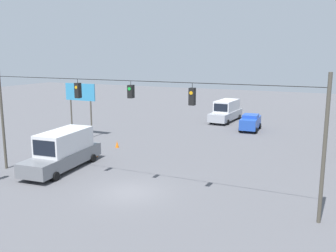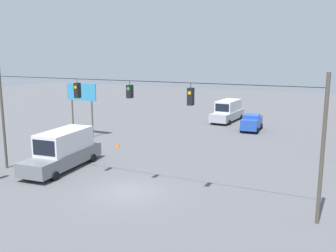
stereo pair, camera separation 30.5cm
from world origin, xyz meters
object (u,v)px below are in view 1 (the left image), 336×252
box_truck_silver_withflow_deep (226,111)px  traffic_cone_second (96,153)px  traffic_cone_nearest (68,165)px  overhead_signal_span (131,117)px  roadside_billboard (80,97)px  sedan_blue_oncoming_deep (250,122)px  traffic_cone_third (117,144)px  work_zone_sign (41,148)px  box_truck_grey_parked_shoulder (63,150)px

box_truck_silver_withflow_deep → traffic_cone_second: (5.25, 21.22, -1.03)m
box_truck_silver_withflow_deep → traffic_cone_nearest: bearing=78.4°
overhead_signal_span → roadside_billboard: overhead_signal_span is taller
sedan_blue_oncoming_deep → traffic_cone_third: (9.49, 13.15, -0.65)m
roadside_billboard → work_zone_sign: bearing=115.0°
overhead_signal_span → traffic_cone_third: 12.23m
traffic_cone_nearest → box_truck_grey_parked_shoulder: bearing=4.6°
box_truck_grey_parked_shoulder → traffic_cone_second: bearing=-93.1°
box_truck_silver_withflow_deep → work_zone_sign: work_zone_sign is taller
box_truck_silver_withflow_deep → work_zone_sign: size_ratio=2.51×
sedan_blue_oncoming_deep → traffic_cone_nearest: bearing=65.3°
traffic_cone_second → roadside_billboard: 9.45m
overhead_signal_span → roadside_billboard: (13.02, -11.74, -0.65)m
box_truck_grey_parked_shoulder → sedan_blue_oncoming_deep: 22.53m
box_truck_silver_withflow_deep → traffic_cone_nearest: (5.14, 25.00, -1.03)m
traffic_cone_second → box_truck_grey_parked_shoulder: bearing=86.9°
sedan_blue_oncoming_deep → roadside_billboard: 19.04m
box_truck_silver_withflow_deep → traffic_cone_nearest: size_ratio=11.38×
traffic_cone_nearest → work_zone_sign: 2.59m
overhead_signal_span → traffic_cone_third: size_ratio=35.69×
traffic_cone_third → roadside_billboard: roadside_billboard is taller
box_truck_grey_parked_shoulder → traffic_cone_nearest: 1.16m
traffic_cone_nearest → roadside_billboard: size_ratio=0.11×
traffic_cone_second → box_truck_silver_withflow_deep: bearing=-103.9°
sedan_blue_oncoming_deep → box_truck_silver_withflow_deep: (4.21, -4.68, 0.38)m
overhead_signal_span → box_truck_silver_withflow_deep: 27.14m
box_truck_silver_withflow_deep → traffic_cone_second: bearing=76.1°
box_truck_grey_parked_shoulder → traffic_cone_third: (-0.18, -7.20, -1.12)m
traffic_cone_second → work_zone_sign: (0.69, 5.59, 1.67)m
traffic_cone_third → overhead_signal_span: bearing=127.4°
traffic_cone_second → work_zone_sign: 5.88m
box_truck_silver_withflow_deep → roadside_billboard: roadside_billboard is taller
traffic_cone_nearest → traffic_cone_third: same height
traffic_cone_second → traffic_cone_third: 3.39m
overhead_signal_span → work_zone_sign: (7.58, -0.06, -2.79)m
box_truck_grey_parked_shoulder → box_truck_silver_withflow_deep: 25.62m
traffic_cone_nearest → traffic_cone_third: (0.13, -7.17, 0.00)m
box_truck_grey_parked_shoulder → traffic_cone_nearest: bearing=-175.4°
sedan_blue_oncoming_deep → overhead_signal_span: bearing=83.4°
roadside_billboard → work_zone_sign: size_ratio=1.96×
traffic_cone_nearest → traffic_cone_second: (0.11, -3.78, 0.00)m
sedan_blue_oncoming_deep → roadside_billboard: size_ratio=0.79×
work_zone_sign → traffic_cone_nearest: bearing=-113.7°
traffic_cone_third → roadside_billboard: bearing=-23.8°
traffic_cone_second → traffic_cone_nearest: bearing=91.6°
overhead_signal_span → traffic_cone_second: overhead_signal_span is taller
traffic_cone_third → sedan_blue_oncoming_deep: bearing=-125.8°
box_truck_silver_withflow_deep → traffic_cone_nearest: 25.55m
traffic_cone_second → work_zone_sign: work_zone_sign is taller
traffic_cone_second → traffic_cone_third: (0.03, -3.39, 0.00)m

